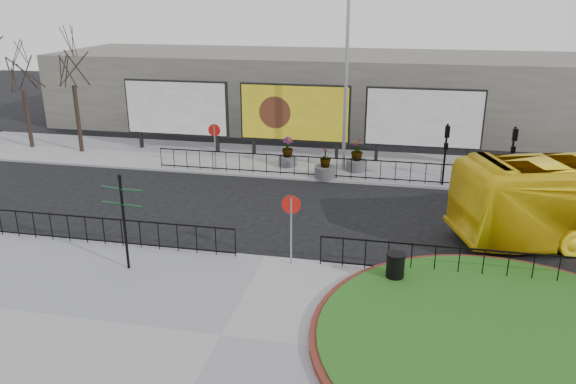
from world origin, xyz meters
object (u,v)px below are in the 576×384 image
(fingerpost_sign, at_px, (123,213))
(planter_a, at_px, (288,155))
(litter_bin, at_px, (395,268))
(planter_c, at_px, (357,159))
(billboard_mid, at_px, (295,113))
(lamp_post, at_px, (346,79))
(planter_b, at_px, (325,167))

(fingerpost_sign, relative_size, planter_a, 2.11)
(fingerpost_sign, distance_m, litter_bin, 8.94)
(planter_a, distance_m, planter_c, 3.70)
(billboard_mid, distance_m, lamp_post, 4.23)
(litter_bin, distance_m, planter_b, 11.11)
(lamp_post, bearing_deg, litter_bin, -76.07)
(billboard_mid, xyz_separation_m, lamp_post, (3.01, -1.97, 2.23))
(billboard_mid, height_order, fingerpost_sign, billboard_mid)
(litter_bin, relative_size, planter_a, 0.65)
(planter_a, height_order, planter_b, planter_a)
(billboard_mid, bearing_deg, planter_b, -57.62)
(fingerpost_sign, xyz_separation_m, litter_bin, (8.78, 0.78, -1.48))
(lamp_post, relative_size, fingerpost_sign, 2.79)
(billboard_mid, relative_size, litter_bin, 6.05)
(planter_a, bearing_deg, lamp_post, 0.00)
(planter_a, bearing_deg, planter_c, -1.67)
(planter_c, bearing_deg, billboard_mid, 150.67)
(planter_c, bearing_deg, planter_b, -133.88)
(lamp_post, bearing_deg, billboard_mid, 146.75)
(litter_bin, relative_size, planter_b, 0.66)
(billboard_mid, relative_size, lamp_post, 0.67)
(planter_a, xyz_separation_m, planter_c, (3.70, -0.11, -0.00))
(planter_a, bearing_deg, billboard_mid, 90.00)
(billboard_mid, bearing_deg, fingerpost_sign, -100.63)
(planter_c, bearing_deg, litter_bin, -79.11)
(lamp_post, height_order, litter_bin, lamp_post)
(planter_b, bearing_deg, planter_c, 46.12)
(fingerpost_sign, distance_m, planter_a, 13.22)
(lamp_post, distance_m, planter_c, 4.16)
(litter_bin, bearing_deg, planter_a, 116.44)
(lamp_post, xyz_separation_m, litter_bin, (2.99, -12.07, -4.19))
(planter_c, bearing_deg, planter_a, 178.33)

